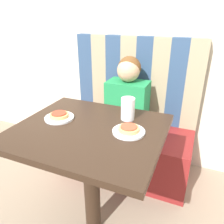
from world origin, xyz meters
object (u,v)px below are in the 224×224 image
(drinking_cup, at_px, (128,109))
(pizza_left, at_px, (59,115))
(plate_left, at_px, (59,118))
(person, at_px, (128,96))
(pizza_right, at_px, (129,129))
(plate_right, at_px, (129,132))

(drinking_cup, bearing_deg, pizza_left, -157.96)
(plate_left, relative_size, drinking_cup, 1.31)
(person, distance_m, pizza_left, 0.66)
(pizza_left, xyz_separation_m, pizza_right, (0.43, 0.00, 0.00))
(plate_left, height_order, plate_right, same)
(person, height_order, pizza_right, person)
(person, relative_size, pizza_left, 5.44)
(plate_left, bearing_deg, person, 70.79)
(person, relative_size, plate_right, 3.54)
(person, bearing_deg, plate_right, -70.79)
(plate_right, bearing_deg, pizza_right, 0.00)
(plate_right, height_order, drinking_cup, drinking_cup)
(pizza_right, bearing_deg, drinking_cup, 111.10)
(plate_left, bearing_deg, pizza_left, 180.00)
(person, xyz_separation_m, pizza_right, (0.22, -0.62, 0.06))
(person, distance_m, pizza_right, 0.66)
(pizza_right, height_order, drinking_cup, drinking_cup)
(plate_left, xyz_separation_m, pizza_left, (-0.00, 0.00, 0.02))
(person, distance_m, plate_left, 0.66)
(person, relative_size, pizza_right, 5.44)
(plate_left, height_order, drinking_cup, drinking_cup)
(plate_right, bearing_deg, plate_left, 180.00)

